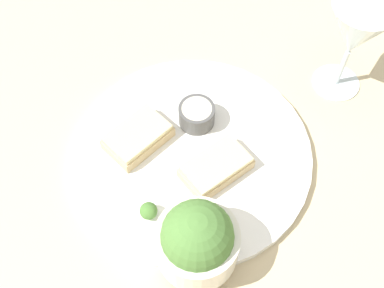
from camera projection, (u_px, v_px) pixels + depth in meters
ground_plane at (192, 156)px, 0.70m from camera, size 4.00×4.00×0.00m
dinner_plate at (192, 154)px, 0.70m from camera, size 0.34×0.34×0.01m
salad_bowl at (197, 240)px, 0.57m from camera, size 0.10×0.10×0.10m
sauce_ramekin at (197, 114)px, 0.70m from camera, size 0.05×0.05×0.03m
cheese_toast_near at (138, 137)px, 0.69m from camera, size 0.11×0.10×0.03m
cheese_toast_far at (216, 167)px, 0.66m from camera, size 0.11×0.10×0.03m
wine_glass at (356, 33)px, 0.68m from camera, size 0.09×0.09×0.16m
garnish at (149, 211)px, 0.63m from camera, size 0.02×0.02×0.02m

